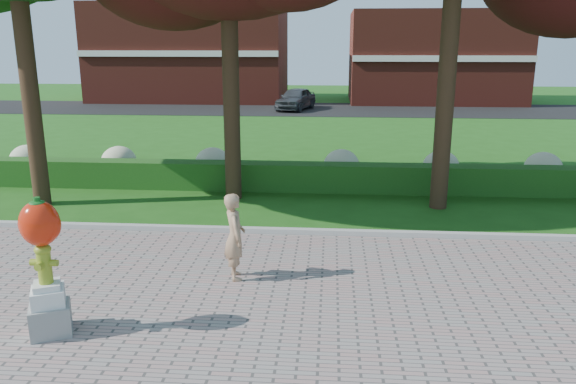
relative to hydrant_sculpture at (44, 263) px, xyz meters
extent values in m
plane|color=#1E5314|center=(3.37, 1.72, -1.13)|extent=(100.00, 100.00, 0.00)
cube|color=#ADADA5|center=(3.37, 4.72, -1.06)|extent=(40.00, 0.18, 0.15)
cube|color=#134513|center=(3.37, 8.72, -0.73)|extent=(24.00, 0.70, 0.80)
ellipsoid|color=beige|center=(-5.63, 9.72, -0.58)|extent=(1.10, 1.10, 0.99)
ellipsoid|color=beige|center=(-2.63, 9.72, -0.58)|extent=(1.10, 1.10, 0.99)
ellipsoid|color=beige|center=(0.37, 9.72, -0.58)|extent=(1.10, 1.10, 0.99)
ellipsoid|color=beige|center=(4.37, 9.72, -0.58)|extent=(1.10, 1.10, 0.99)
ellipsoid|color=beige|center=(7.37, 9.72, -0.58)|extent=(1.10, 1.10, 0.99)
ellipsoid|color=beige|center=(10.37, 9.72, -0.58)|extent=(1.10, 1.10, 0.99)
cube|color=black|center=(3.37, 29.72, -1.12)|extent=(50.00, 8.00, 0.02)
cube|color=maroon|center=(-6.63, 35.72, 2.37)|extent=(14.00, 8.00, 7.00)
cube|color=maroon|center=(11.37, 35.72, 2.07)|extent=(12.00, 8.00, 6.40)
cylinder|color=black|center=(-3.63, 6.72, 2.23)|extent=(0.44, 0.44, 6.72)
cylinder|color=black|center=(1.37, 7.72, 1.95)|extent=(0.44, 0.44, 6.16)
cylinder|color=black|center=(6.87, 7.22, 2.51)|extent=(0.44, 0.44, 7.28)
cube|color=gray|center=(0.00, 0.00, -0.87)|extent=(0.74, 0.74, 0.45)
cube|color=silver|center=(0.00, 0.00, -0.52)|extent=(0.60, 0.60, 0.25)
cube|color=silver|center=(0.00, 0.00, -0.34)|extent=(0.48, 0.48, 0.09)
cylinder|color=olive|center=(0.00, 0.00, -0.05)|extent=(0.20, 0.20, 0.51)
ellipsoid|color=olive|center=(0.00, 0.00, 0.21)|extent=(0.23, 0.23, 0.16)
cylinder|color=olive|center=(-0.14, 0.00, 0.01)|extent=(0.11, 0.10, 0.10)
cylinder|color=olive|center=(0.14, 0.00, 0.01)|extent=(0.11, 0.10, 0.10)
cylinder|color=olive|center=(0.00, -0.13, 0.01)|extent=(0.11, 0.11, 0.11)
cylinder|color=olive|center=(0.00, 0.00, 0.28)|extent=(0.07, 0.07, 0.05)
ellipsoid|color=red|center=(0.00, 0.00, 0.59)|extent=(0.57, 0.51, 0.65)
ellipsoid|color=red|center=(-0.16, 0.00, 0.58)|extent=(0.28, 0.28, 0.42)
ellipsoid|color=red|center=(0.16, 0.00, 0.58)|extent=(0.28, 0.28, 0.42)
cylinder|color=#145919|center=(0.00, 0.00, 0.92)|extent=(0.09, 0.09, 0.11)
ellipsoid|color=#145919|center=(0.00, 0.00, 0.89)|extent=(0.22, 0.22, 0.07)
imported|color=tan|center=(2.36, 2.20, -0.30)|extent=(0.54, 0.67, 1.58)
imported|color=#3C4043|center=(1.72, 29.27, -0.41)|extent=(2.74, 4.46, 1.42)
camera|label=1|loc=(4.04, -7.17, 3.02)|focal=35.00mm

